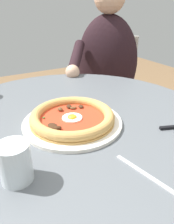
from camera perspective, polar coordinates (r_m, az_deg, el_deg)
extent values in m
cylinder|color=#565B60|center=(0.69, -3.73, -2.77)|extent=(0.94, 0.94, 0.03)
cylinder|color=#4E5257|center=(0.92, -3.02, -22.40)|extent=(0.08, 0.08, 0.68)
cylinder|color=white|center=(0.65, -3.86, -2.69)|extent=(0.29, 0.29, 0.01)
cylinder|color=tan|center=(0.64, -3.89, -2.07)|extent=(0.25, 0.25, 0.01)
torus|color=tan|center=(0.64, -3.92, -1.12)|extent=(0.25, 0.25, 0.03)
cylinder|color=red|center=(0.64, -3.90, -1.68)|extent=(0.23, 0.23, 0.00)
cylinder|color=white|center=(0.64, -3.96, -1.53)|extent=(0.06, 0.06, 0.00)
ellipsoid|color=yellow|center=(0.63, -3.97, -1.37)|extent=(0.03, 0.03, 0.02)
ellipsoid|color=#3D2314|center=(0.58, -7.74, -4.28)|extent=(0.02, 0.02, 0.01)
ellipsoid|color=brown|center=(0.69, -3.63, 1.12)|extent=(0.02, 0.02, 0.01)
ellipsoid|color=brown|center=(0.68, -7.12, 0.77)|extent=(0.02, 0.02, 0.01)
ellipsoid|color=#3D2314|center=(0.70, -4.81, 1.50)|extent=(0.02, 0.03, 0.01)
ellipsoid|color=#3D2314|center=(0.70, -1.63, 1.49)|extent=(0.02, 0.03, 0.01)
ellipsoid|color=#3D2314|center=(0.60, -9.10, -3.63)|extent=(0.03, 0.04, 0.01)
ellipsoid|color=#2D6B28|center=(0.55, -5.50, -6.17)|extent=(0.01, 0.01, 0.00)
ellipsoid|color=#2D6B28|center=(0.65, -11.40, -1.47)|extent=(0.01, 0.01, 0.00)
ellipsoid|color=#2D6B28|center=(0.62, -3.91, -2.23)|extent=(0.01, 0.01, 0.00)
cylinder|color=silver|center=(0.46, -18.54, -12.61)|extent=(0.07, 0.07, 0.08)
cylinder|color=silver|center=(0.48, -17.99, -15.46)|extent=(0.06, 0.06, 0.02)
cube|color=black|center=(0.67, 21.78, -3.76)|extent=(0.08, 0.04, 0.01)
cube|color=#BCBCC1|center=(0.48, 16.74, -16.50)|extent=(0.05, 0.19, 0.00)
cube|color=#282833|center=(1.55, 4.53, -5.35)|extent=(0.44, 0.44, 0.45)
ellipsoid|color=black|center=(1.35, 5.32, 12.89)|extent=(0.41, 0.41, 0.55)
cylinder|color=black|center=(1.16, -2.91, 14.03)|extent=(0.20, 0.24, 0.16)
sphere|color=tan|center=(1.08, -3.86, 10.56)|extent=(0.07, 0.07, 0.07)
cube|color=beige|center=(1.48, 5.19, 3.91)|extent=(0.54, 0.54, 0.02)
cube|color=beige|center=(1.59, 6.49, 12.89)|extent=(0.27, 0.25, 0.37)
cylinder|color=#B7B2A8|center=(1.48, -2.83, -6.73)|extent=(0.02, 0.02, 0.47)
cylinder|color=#B7B2A8|center=(1.44, 10.60, -8.36)|extent=(0.02, 0.02, 0.47)
cylinder|color=#B7B2A8|center=(1.76, 0.19, -0.69)|extent=(0.02, 0.02, 0.47)
cylinder|color=#B7B2A8|center=(1.73, 11.33, -1.89)|extent=(0.02, 0.02, 0.47)
cylinder|color=#8E6B4C|center=(1.46, -18.23, -9.34)|extent=(0.02, 0.02, 0.44)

